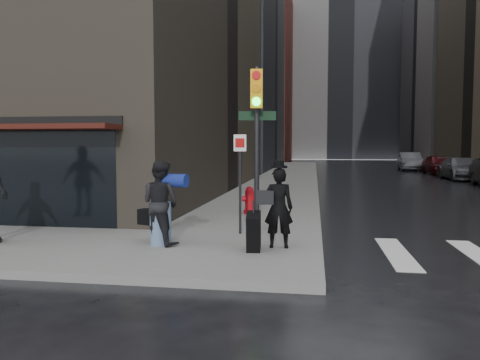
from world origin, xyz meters
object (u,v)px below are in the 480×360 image
object	(u,v)px
parked_car_3	(461,168)
parked_car_4	(439,164)
traffic_light	(255,127)
parked_car_5	(410,161)
fire_hydrant	(250,201)
man_jeans	(160,203)
man_overcoat	(273,211)

from	to	relation	value
parked_car_3	parked_car_4	size ratio (longest dim) A/B	1.11
traffic_light	parked_car_4	world-z (taller)	traffic_light
parked_car_4	parked_car_5	distance (m)	6.00
parked_car_5	parked_car_3	bearing A→B (deg)	-81.56
parked_car_4	parked_car_5	size ratio (longest dim) A/B	0.91
fire_hydrant	traffic_light	bearing A→B (deg)	-79.97
parked_car_3	man_jeans	bearing A→B (deg)	-117.91
man_jeans	traffic_light	distance (m)	2.78
man_jeans	man_overcoat	bearing A→B (deg)	-160.17
parked_car_3	parked_car_4	distance (m)	5.91
man_jeans	fire_hydrant	xyz separation A→B (m)	(1.21, 4.71, -0.50)
fire_hydrant	parked_car_3	distance (m)	22.03
man_jeans	traffic_light	world-z (taller)	traffic_light
fire_hydrant	parked_car_5	size ratio (longest dim) A/B	0.16
man_overcoat	fire_hydrant	xyz separation A→B (m)	(-1.13, 4.72, -0.37)
traffic_light	parked_car_5	world-z (taller)	traffic_light
fire_hydrant	man_jeans	bearing A→B (deg)	-104.41
parked_car_4	parked_car_5	xyz separation A→B (m)	(-1.02, 5.91, 0.05)
fire_hydrant	parked_car_4	distance (m)	27.26
man_overcoat	parked_car_4	size ratio (longest dim) A/B	0.39
traffic_light	parked_car_4	distance (m)	30.14
parked_car_3	parked_car_5	bearing A→B (deg)	95.20
parked_car_5	traffic_light	bearing A→B (deg)	-102.59
traffic_light	parked_car_3	xyz separation A→B (m)	(10.92, 22.11, -1.89)
man_jeans	fire_hydrant	size ratio (longest dim) A/B	2.10
man_overcoat	parked_car_3	xyz separation A→B (m)	(10.37, 23.51, -0.15)
man_overcoat	fire_hydrant	size ratio (longest dim) A/B	2.15
traffic_light	fire_hydrant	bearing A→B (deg)	95.51
man_jeans	parked_car_3	bearing A→B (deg)	-98.29
man_overcoat	parked_car_3	bearing A→B (deg)	-118.80
man_overcoat	parked_car_5	bearing A→B (deg)	-109.90
parked_car_4	traffic_light	bearing A→B (deg)	-111.25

